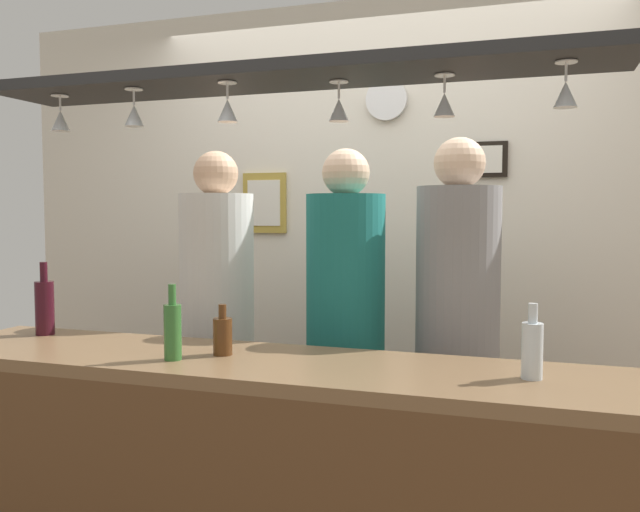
% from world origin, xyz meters
% --- Properties ---
extents(back_wall, '(4.40, 0.06, 2.60)m').
position_xyz_m(back_wall, '(0.00, 1.10, 1.30)').
color(back_wall, silver).
rests_on(back_wall, ground_plane).
extents(bar_counter, '(2.70, 0.55, 0.96)m').
position_xyz_m(bar_counter, '(0.00, -0.50, 0.65)').
color(bar_counter, brown).
rests_on(bar_counter, ground_plane).
extents(overhead_glass_rack, '(2.20, 0.36, 0.04)m').
position_xyz_m(overhead_glass_rack, '(0.00, -0.30, 1.92)').
color(overhead_glass_rack, black).
extents(hanging_wineglass_far_left, '(0.07, 0.07, 0.13)m').
position_xyz_m(hanging_wineglass_far_left, '(-0.88, -0.34, 1.81)').
color(hanging_wineglass_far_left, silver).
rests_on(hanging_wineglass_far_left, overhead_glass_rack).
extents(hanging_wineglass_left, '(0.07, 0.07, 0.13)m').
position_xyz_m(hanging_wineglass_left, '(-0.54, -0.37, 1.81)').
color(hanging_wineglass_left, silver).
rests_on(hanging_wineglass_left, overhead_glass_rack).
extents(hanging_wineglass_center_left, '(0.07, 0.07, 0.13)m').
position_xyz_m(hanging_wineglass_center_left, '(-0.17, -0.37, 1.81)').
color(hanging_wineglass_center_left, silver).
rests_on(hanging_wineglass_center_left, overhead_glass_rack).
extents(hanging_wineglass_center, '(0.07, 0.07, 0.13)m').
position_xyz_m(hanging_wineglass_center, '(0.19, -0.27, 1.81)').
color(hanging_wineglass_center, silver).
rests_on(hanging_wineglass_center, overhead_glass_rack).
extents(hanging_wineglass_center_right, '(0.07, 0.07, 0.13)m').
position_xyz_m(hanging_wineglass_center_right, '(0.54, -0.26, 1.81)').
color(hanging_wineglass_center_right, silver).
rests_on(hanging_wineglass_center_right, overhead_glass_rack).
extents(hanging_wineglass_right, '(0.07, 0.07, 0.13)m').
position_xyz_m(hanging_wineglass_right, '(0.89, -0.33, 1.81)').
color(hanging_wineglass_right, silver).
rests_on(hanging_wineglass_right, overhead_glass_rack).
extents(person_left_white_patterned_shirt, '(0.34, 0.34, 1.74)m').
position_xyz_m(person_left_white_patterned_shirt, '(-0.57, 0.32, 1.05)').
color(person_left_white_patterned_shirt, '#2D334C').
rests_on(person_left_white_patterned_shirt, ground_plane).
extents(person_middle_teal_shirt, '(0.34, 0.34, 1.74)m').
position_xyz_m(person_middle_teal_shirt, '(0.04, 0.32, 1.05)').
color(person_middle_teal_shirt, '#2D334C').
rests_on(person_middle_teal_shirt, ground_plane).
extents(person_right_grey_shirt, '(0.34, 0.34, 1.77)m').
position_xyz_m(person_right_grey_shirt, '(0.52, 0.32, 1.07)').
color(person_right_grey_shirt, '#2D334C').
rests_on(person_right_grey_shirt, ground_plane).
extents(bottle_beer_brown_stubby, '(0.07, 0.07, 0.18)m').
position_xyz_m(bottle_beer_brown_stubby, '(-0.22, -0.32, 1.03)').
color(bottle_beer_brown_stubby, '#512D14').
rests_on(bottle_beer_brown_stubby, bar_counter).
extents(bottle_wine_dark_red, '(0.08, 0.08, 0.30)m').
position_xyz_m(bottle_wine_dark_red, '(-1.09, -0.21, 1.08)').
color(bottle_wine_dark_red, '#380F19').
rests_on(bottle_wine_dark_red, bar_counter).
extents(bottle_beer_green_import, '(0.06, 0.06, 0.26)m').
position_xyz_m(bottle_beer_green_import, '(-0.35, -0.45, 1.06)').
color(bottle_beer_green_import, '#336B2D').
rests_on(bottle_beer_green_import, bar_counter).
extents(bottle_soda_clear, '(0.06, 0.06, 0.23)m').
position_xyz_m(bottle_soda_clear, '(0.82, -0.33, 1.05)').
color(bottle_soda_clear, silver).
rests_on(bottle_soda_clear, bar_counter).
extents(picture_frame_caricature, '(0.26, 0.02, 0.34)m').
position_xyz_m(picture_frame_caricature, '(-0.65, 1.06, 1.52)').
color(picture_frame_caricature, '#B29338').
rests_on(picture_frame_caricature, back_wall).
extents(picture_frame_upper_small, '(0.22, 0.02, 0.18)m').
position_xyz_m(picture_frame_upper_small, '(0.57, 1.06, 1.73)').
color(picture_frame_upper_small, black).
rests_on(picture_frame_upper_small, back_wall).
extents(wall_clock, '(0.22, 0.03, 0.22)m').
position_xyz_m(wall_clock, '(0.05, 1.05, 2.06)').
color(wall_clock, white).
rests_on(wall_clock, back_wall).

